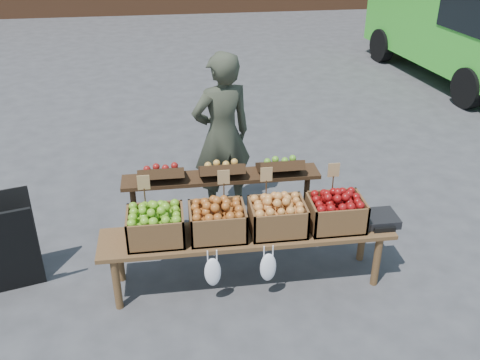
{
  "coord_description": "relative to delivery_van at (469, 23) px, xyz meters",
  "views": [
    {
      "loc": [
        -1.44,
        -4.06,
        3.32
      ],
      "look_at": [
        -0.81,
        0.47,
        0.85
      ],
      "focal_mm": 40.0,
      "sensor_mm": 36.0,
      "label": 1
    }
  ],
  "objects": [
    {
      "name": "ground",
      "position": [
        -4.43,
        -5.78,
        -1.08
      ],
      "size": [
        80.0,
        80.0,
        0.0
      ],
      "primitive_type": "plane",
      "color": "#3E3E41"
    },
    {
      "name": "delivery_van",
      "position": [
        0.0,
        0.0,
        0.0
      ],
      "size": [
        2.84,
        5.09,
        2.17
      ],
      "primitive_type": null,
      "rotation": [
        0.0,
        0.0,
        0.13
      ],
      "color": "green",
      "rests_on": "ground"
    },
    {
      "name": "vendor",
      "position": [
        -5.32,
        -4.43,
        -0.14
      ],
      "size": [
        0.79,
        0.64,
        1.89
      ],
      "primitive_type": "imported",
      "rotation": [
        0.0,
        0.0,
        3.44
      ],
      "color": "#343729",
      "rests_on": "ground"
    },
    {
      "name": "chalkboard_sign",
      "position": [
        -7.47,
        -5.61,
        -0.6
      ],
      "size": [
        0.7,
        0.5,
        0.96
      ],
      "primitive_type": null,
      "rotation": [
        0.0,
        0.0,
        0.26
      ],
      "color": "black",
      "rests_on": "ground"
    },
    {
      "name": "back_table",
      "position": [
        -5.4,
        -5.09,
        -0.56
      ],
      "size": [
        2.1,
        0.44,
        1.04
      ],
      "primitive_type": null,
      "color": "#321F11",
      "rests_on": "ground"
    },
    {
      "name": "display_bench",
      "position": [
        -5.24,
        -5.81,
        -0.8
      ],
      "size": [
        2.7,
        0.56,
        0.57
      ],
      "primitive_type": null,
      "color": "brown",
      "rests_on": "ground"
    },
    {
      "name": "crate_golden_apples",
      "position": [
        -6.06,
        -5.81,
        -0.37
      ],
      "size": [
        0.5,
        0.4,
        0.28
      ],
      "primitive_type": null,
      "color": "#579C21",
      "rests_on": "display_bench"
    },
    {
      "name": "crate_russet_pears",
      "position": [
        -5.51,
        -5.81,
        -0.37
      ],
      "size": [
        0.5,
        0.4,
        0.28
      ],
      "primitive_type": null,
      "color": "#AE5514",
      "rests_on": "display_bench"
    },
    {
      "name": "crate_red_apples",
      "position": [
        -4.96,
        -5.81,
        -0.37
      ],
      "size": [
        0.5,
        0.4,
        0.28
      ],
      "primitive_type": null,
      "color": "#A37B1B",
      "rests_on": "display_bench"
    },
    {
      "name": "crate_green_apples",
      "position": [
        -4.41,
        -5.81,
        -0.37
      ],
      "size": [
        0.5,
        0.4,
        0.28
      ],
      "primitive_type": null,
      "color": "#680806",
      "rests_on": "display_bench"
    },
    {
      "name": "weighing_scale",
      "position": [
        -3.99,
        -5.81,
        -0.47
      ],
      "size": [
        0.34,
        0.3,
        0.08
      ],
      "primitive_type": "cube",
      "color": "black",
      "rests_on": "display_bench"
    }
  ]
}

